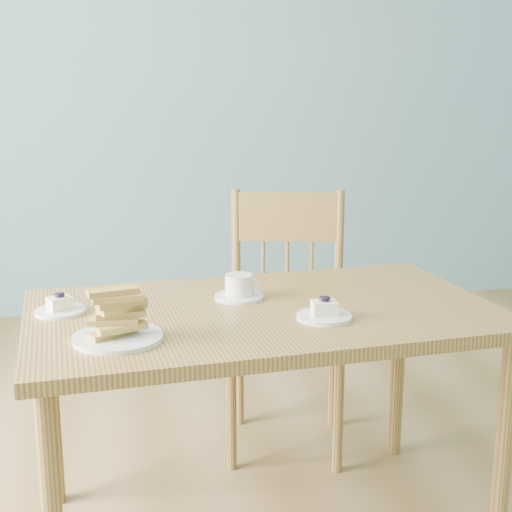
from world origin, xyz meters
The scene contains 7 objects.
room centered at (0.00, 0.00, 1.35)m, with size 5.01×5.01×2.71m.
dining_table centered at (0.09, 0.17, 0.63)m, with size 1.37×0.86×0.70m.
dining_chair centered at (0.29, 0.71, 0.48)m, with size 0.52×0.50×0.95m.
cheesecake_plate_near centered at (0.24, 0.05, 0.72)m, with size 0.15×0.15×0.06m.
cheesecake_plate_far centered at (-0.47, 0.23, 0.72)m, with size 0.14×0.14×0.06m.
coffee_cup centered at (0.04, 0.28, 0.73)m, with size 0.15×0.15×0.07m.
biscotti_plate centered at (-0.31, -0.02, 0.75)m, with size 0.22×0.22×0.13m.
Camera 1 is at (-0.29, -1.73, 1.31)m, focal length 50.00 mm.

